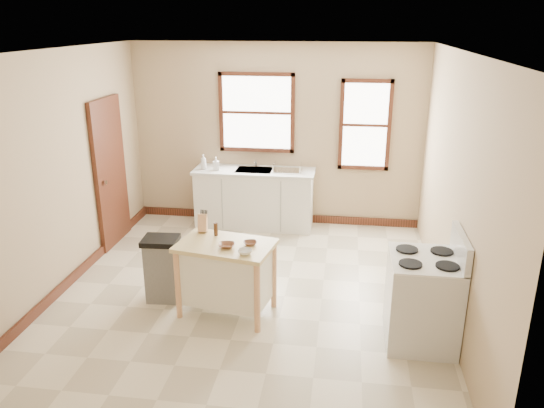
{
  "coord_description": "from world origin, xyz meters",
  "views": [
    {
      "loc": [
        1.07,
        -5.53,
        3.11
      ],
      "look_at": [
        0.23,
        0.4,
        1.01
      ],
      "focal_mm": 35.0,
      "sensor_mm": 36.0,
      "label": 1
    }
  ],
  "objects": [
    {
      "name": "window_main",
      "position": [
        -0.3,
        2.48,
        1.75
      ],
      "size": [
        1.17,
        0.06,
        1.22
      ],
      "primitive_type": null,
      "color": "black",
      "rests_on": "wall_back"
    },
    {
      "name": "window_side",
      "position": [
        1.35,
        2.48,
        1.6
      ],
      "size": [
        0.77,
        0.06,
        1.37
      ],
      "primitive_type": null,
      "color": "black",
      "rests_on": "wall_back"
    },
    {
      "name": "bowl_b",
      "position": [
        0.11,
        -0.42,
        0.85
      ],
      "size": [
        0.18,
        0.18,
        0.04
      ],
      "primitive_type": "imported",
      "rotation": [
        0.0,
        0.0,
        0.28
      ],
      "color": "brown",
      "rests_on": "kitchen_island"
    },
    {
      "name": "wall_left",
      "position": [
        -2.25,
        0.0,
        1.4
      ],
      "size": [
        0.04,
        5.0,
        2.8
      ],
      "primitive_type": "cube",
      "color": "tan",
      "rests_on": "ground"
    },
    {
      "name": "pepper_grinder",
      "position": [
        -0.31,
        -0.22,
        0.9
      ],
      "size": [
        0.05,
        0.05,
        0.15
      ],
      "primitive_type": "cylinder",
      "rotation": [
        0.0,
        0.0,
        -0.08
      ],
      "color": "#3F2411",
      "rests_on": "kitchen_island"
    },
    {
      "name": "trash_bin",
      "position": [
        -0.95,
        -0.25,
        0.39
      ],
      "size": [
        0.42,
        0.36,
        0.77
      ],
      "primitive_type": null,
      "rotation": [
        0.0,
        0.0,
        0.06
      ],
      "color": "slate",
      "rests_on": "ground"
    },
    {
      "name": "kitchen_island",
      "position": [
        -0.15,
        -0.43,
        0.41
      ],
      "size": [
        1.11,
        0.82,
        0.83
      ],
      "primitive_type": null,
      "rotation": [
        0.0,
        0.0,
        -0.18
      ],
      "color": "#DBC181",
      "rests_on": "ground"
    },
    {
      "name": "gas_stove",
      "position": [
        1.9,
        -0.69,
        0.59
      ],
      "size": [
        0.74,
        0.75,
        1.18
      ],
      "primitive_type": null,
      "color": "silver",
      "rests_on": "ground"
    },
    {
      "name": "bowl_a",
      "position": [
        -0.12,
        -0.52,
        0.85
      ],
      "size": [
        0.19,
        0.19,
        0.04
      ],
      "primitive_type": "imported",
      "rotation": [
        0.0,
        0.0,
        0.15
      ],
      "color": "brown",
      "rests_on": "kitchen_island"
    },
    {
      "name": "soap_bottle_a",
      "position": [
        -1.08,
        2.13,
        1.04
      ],
      "size": [
        0.1,
        0.1,
        0.23
      ],
      "primitive_type": "imported",
      "rotation": [
        0.0,
        0.0,
        -0.08
      ],
      "color": "#B2B2B2",
      "rests_on": "sink_counter"
    },
    {
      "name": "dish_rack",
      "position": [
        0.22,
        2.19,
        0.97
      ],
      "size": [
        0.51,
        0.44,
        0.11
      ],
      "primitive_type": null,
      "rotation": [
        0.0,
        0.0,
        -0.34
      ],
      "color": "silver",
      "rests_on": "sink_counter"
    },
    {
      "name": "wall_right",
      "position": [
        2.25,
        0.0,
        1.4
      ],
      "size": [
        0.04,
        5.0,
        2.8
      ],
      "primitive_type": "cube",
      "color": "tan",
      "rests_on": "ground"
    },
    {
      "name": "sink_counter",
      "position": [
        -0.3,
        2.2,
        0.46
      ],
      "size": [
        1.86,
        0.62,
        0.92
      ],
      "primitive_type": null,
      "color": "silver",
      "rests_on": "ground"
    },
    {
      "name": "floor",
      "position": [
        0.0,
        0.0,
        0.0
      ],
      "size": [
        5.0,
        5.0,
        0.0
      ],
      "primitive_type": "plane",
      "color": "beige",
      "rests_on": "ground"
    },
    {
      "name": "ceiling",
      "position": [
        0.0,
        0.0,
        2.8
      ],
      "size": [
        5.0,
        5.0,
        0.0
      ],
      "primitive_type": "plane",
      "rotation": [
        3.14,
        0.0,
        0.0
      ],
      "color": "white",
      "rests_on": "ground"
    },
    {
      "name": "faucet",
      "position": [
        -0.3,
        2.38,
        1.03
      ],
      "size": [
        0.03,
        0.03,
        0.22
      ],
      "primitive_type": "cylinder",
      "color": "silver",
      "rests_on": "sink_counter"
    },
    {
      "name": "knife_block",
      "position": [
        -0.48,
        -0.13,
        0.93
      ],
      "size": [
        0.11,
        0.11,
        0.2
      ],
      "primitive_type": null,
      "rotation": [
        0.0,
        0.0,
        0.13
      ],
      "color": "tan",
      "rests_on": "kitchen_island"
    },
    {
      "name": "baseboard_left",
      "position": [
        -2.22,
        0.0,
        0.06
      ],
      "size": [
        0.04,
        5.0,
        0.12
      ],
      "primitive_type": "cube",
      "color": "black",
      "rests_on": "ground"
    },
    {
      "name": "bowl_c",
      "position": [
        0.1,
        -0.66,
        0.85
      ],
      "size": [
        0.15,
        0.15,
        0.05
      ],
      "primitive_type": "imported",
      "rotation": [
        0.0,
        0.0,
        -0.02
      ],
      "color": "silver",
      "rests_on": "kitchen_island"
    },
    {
      "name": "soap_bottle_b",
      "position": [
        -0.87,
        2.11,
        1.02
      ],
      "size": [
        0.11,
        0.11,
        0.2
      ],
      "primitive_type": "imported",
      "rotation": [
        0.0,
        0.0,
        0.22
      ],
      "color": "#B2B2B2",
      "rests_on": "sink_counter"
    },
    {
      "name": "wall_back",
      "position": [
        0.0,
        2.5,
        1.4
      ],
      "size": [
        4.5,
        0.04,
        2.8
      ],
      "primitive_type": "cube",
      "color": "tan",
      "rests_on": "ground"
    },
    {
      "name": "baseboard_back",
      "position": [
        0.0,
        2.47,
        0.06
      ],
      "size": [
        4.5,
        0.04,
        0.12
      ],
      "primitive_type": "cube",
      "color": "black",
      "rests_on": "ground"
    },
    {
      "name": "door_left",
      "position": [
        -2.21,
        1.3,
        1.05
      ],
      "size": [
        0.06,
        0.9,
        2.1
      ],
      "primitive_type": "cube",
      "color": "black",
      "rests_on": "ground"
    }
  ]
}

